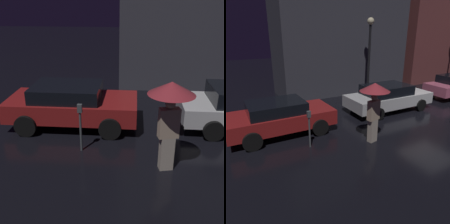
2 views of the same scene
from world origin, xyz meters
TOP-DOWN VIEW (x-y plane):
  - parked_car_red at (-7.43, 1.34)m, footprint 4.06×2.02m
  - pedestrian_with_umbrella at (-4.66, -0.96)m, footprint 1.06×1.06m
  - parking_meter at (-6.85, -0.28)m, footprint 0.12×0.10m

SIDE VIEW (x-z plane):
  - parked_car_red at x=-7.43m, z-range 0.05..1.40m
  - parking_meter at x=-6.85m, z-range 0.16..1.50m
  - pedestrian_with_umbrella at x=-4.66m, z-range 0.61..2.81m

